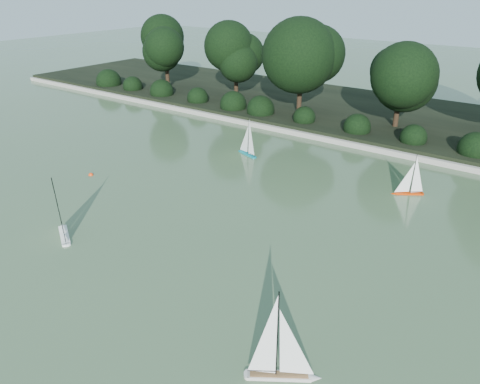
% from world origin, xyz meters
% --- Properties ---
extents(ground, '(80.00, 80.00, 0.00)m').
position_xyz_m(ground, '(0.00, 0.00, 0.00)').
color(ground, '#354C2E').
rests_on(ground, ground).
extents(pond_coping, '(40.00, 0.35, 0.18)m').
position_xyz_m(pond_coping, '(0.00, 9.00, 0.09)').
color(pond_coping, gray).
rests_on(pond_coping, ground).
extents(far_bank, '(40.00, 8.00, 0.30)m').
position_xyz_m(far_bank, '(0.00, 13.00, 0.15)').
color(far_bank, black).
rests_on(far_bank, ground).
extents(tree_line, '(26.31, 3.93, 4.39)m').
position_xyz_m(tree_line, '(1.23, 11.44, 2.64)').
color(tree_line, black).
rests_on(tree_line, ground).
extents(shrub_hedge, '(29.10, 1.10, 1.10)m').
position_xyz_m(shrub_hedge, '(0.00, 9.90, 0.45)').
color(shrub_hedge, black).
rests_on(shrub_hedge, ground).
extents(sailboat_white_a, '(1.10, 0.72, 1.62)m').
position_xyz_m(sailboat_white_a, '(-2.51, -1.01, 0.25)').
color(sailboat_white_a, white).
rests_on(sailboat_white_a, ground).
extents(sailboat_white_b, '(1.07, 0.79, 1.63)m').
position_xyz_m(sailboat_white_b, '(3.98, -1.63, 0.25)').
color(sailboat_white_b, beige).
rests_on(sailboat_white_b, ground).
extents(sailboat_orange, '(0.83, 0.62, 1.27)m').
position_xyz_m(sailboat_orange, '(3.26, 6.07, 0.20)').
color(sailboat_orange, red).
rests_on(sailboat_orange, ground).
extents(sailboat_teal, '(1.01, 0.48, 1.40)m').
position_xyz_m(sailboat_teal, '(-2.28, 6.07, 0.22)').
color(sailboat_teal, '#097986').
rests_on(sailboat_teal, ground).
extents(race_buoy, '(0.15, 0.15, 0.15)m').
position_xyz_m(race_buoy, '(-5.03, 1.69, 0.00)').
color(race_buoy, '#FF3C0D').
rests_on(race_buoy, ground).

